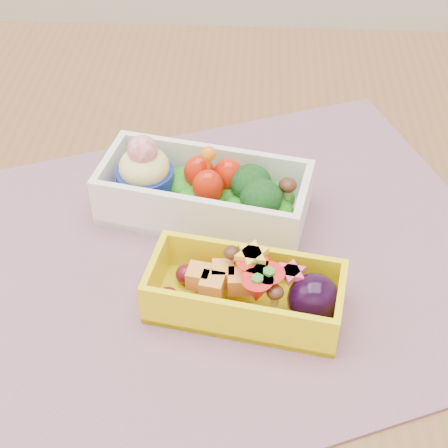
{
  "coord_description": "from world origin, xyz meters",
  "views": [
    {
      "loc": [
        0.0,
        -0.41,
        1.15
      ],
      "look_at": [
        -0.02,
        -0.02,
        0.79
      ],
      "focal_mm": 54.23,
      "sensor_mm": 36.0,
      "label": 1
    }
  ],
  "objects_px": {
    "bento_white": "(203,192)",
    "table": "(243,320)",
    "placemat": "(215,262)",
    "bento_yellow": "(249,291)"
  },
  "relations": [
    {
      "from": "bento_white",
      "to": "table",
      "type": "bearing_deg",
      "value": -32.28
    },
    {
      "from": "table",
      "to": "placemat",
      "type": "height_order",
      "value": "placemat"
    },
    {
      "from": "placemat",
      "to": "bento_white",
      "type": "bearing_deg",
      "value": 103.01
    },
    {
      "from": "bento_white",
      "to": "bento_yellow",
      "type": "height_order",
      "value": "bento_white"
    },
    {
      "from": "bento_white",
      "to": "bento_yellow",
      "type": "distance_m",
      "value": 0.12
    },
    {
      "from": "table",
      "to": "bento_yellow",
      "type": "distance_m",
      "value": 0.14
    },
    {
      "from": "placemat",
      "to": "bento_yellow",
      "type": "bearing_deg",
      "value": -59.49
    },
    {
      "from": "table",
      "to": "placemat",
      "type": "xyz_separation_m",
      "value": [
        -0.02,
        -0.02,
        0.1
      ]
    },
    {
      "from": "table",
      "to": "bento_white",
      "type": "xyz_separation_m",
      "value": [
        -0.04,
        0.04,
        0.13
      ]
    },
    {
      "from": "placemat",
      "to": "bento_white",
      "type": "xyz_separation_m",
      "value": [
        -0.01,
        0.06,
        0.03
      ]
    }
  ]
}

